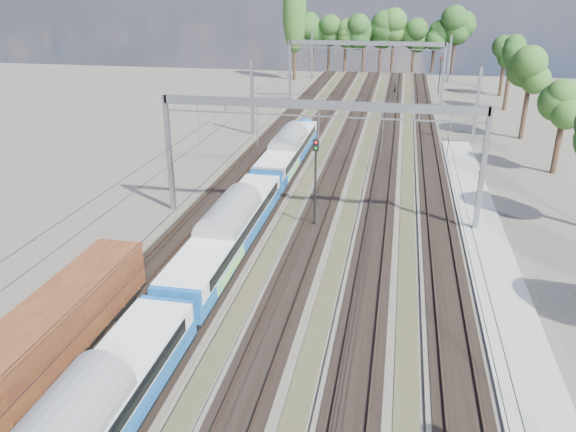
% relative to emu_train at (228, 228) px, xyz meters
% --- Properties ---
extents(track_bed, '(21.00, 130.00, 0.34)m').
position_rel_emu_train_xyz_m(track_bed, '(4.50, 23.01, -2.25)').
color(track_bed, '#47423A').
rests_on(track_bed, ground).
extents(platform, '(3.00, 70.00, 0.30)m').
position_rel_emu_train_xyz_m(platform, '(16.50, -1.99, -2.20)').
color(platform, gray).
rests_on(platform, ground).
extents(catenary, '(25.65, 130.00, 9.00)m').
position_rel_emu_train_xyz_m(catenary, '(4.83, 30.70, 4.05)').
color(catenary, slate).
rests_on(catenary, ground).
extents(tree_belt, '(38.88, 99.36, 11.94)m').
position_rel_emu_train_xyz_m(tree_belt, '(10.77, 73.20, 5.71)').
color(tree_belt, black).
rests_on(tree_belt, ground).
extents(poplar, '(4.40, 4.40, 19.04)m').
position_rel_emu_train_xyz_m(poplar, '(-10.00, 76.01, 9.54)').
color(poplar, black).
rests_on(poplar, ground).
extents(emu_train, '(2.73, 57.74, 3.99)m').
position_rel_emu_train_xyz_m(emu_train, '(0.00, 0.00, 0.00)').
color(emu_train, black).
rests_on(emu_train, ground).
extents(freight_boxcar, '(2.61, 12.59, 3.25)m').
position_rel_emu_train_xyz_m(freight_boxcar, '(-4.50, -11.45, -0.37)').
color(freight_boxcar, black).
rests_on(freight_boxcar, ground).
extents(worker, '(0.52, 0.70, 1.76)m').
position_rel_emu_train_xyz_m(worker, '(9.15, 64.42, -1.47)').
color(worker, black).
rests_on(worker, ground).
extents(signal_near, '(0.41, 0.38, 6.55)m').
position_rel_emu_train_xyz_m(signal_near, '(4.53, 6.68, 1.80)').
color(signal_near, black).
rests_on(signal_near, ground).
extents(signal_far, '(0.38, 0.35, 6.01)m').
position_rel_emu_train_xyz_m(signal_far, '(16.08, 64.92, 1.46)').
color(signal_far, black).
rests_on(signal_far, ground).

